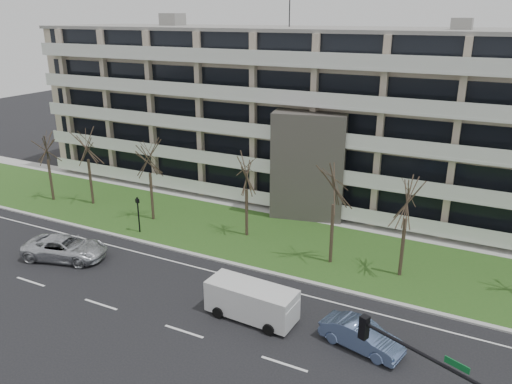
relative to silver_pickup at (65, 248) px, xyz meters
The scene contains 16 objects.
ground 12.96m from the silver_pickup, 15.65° to the right, with size 160.00×160.00×0.00m, color black.
grass_verge 15.69m from the silver_pickup, 37.38° to the left, with size 90.00×10.00×0.06m, color #26521B.
curb 13.26m from the silver_pickup, 19.92° to the left, with size 90.00×0.35×0.12m, color #B2B2AD.
sidewalk 19.52m from the silver_pickup, 50.33° to the left, with size 90.00×2.00×0.08m, color #B2B2AD.
lane_edge_line 12.83m from the silver_pickup, 13.60° to the left, with size 90.00×0.12×0.01m, color white.
apartment_building 26.03m from the silver_pickup, 60.32° to the left, with size 60.50×15.10×18.75m.
silver_pickup is the anchor object (origin of this frame).
blue_sedan 21.48m from the silver_pickup, ahead, with size 1.53×4.38×1.44m, color #6880B5.
white_van 15.22m from the silver_pickup, ahead, with size 5.32×2.37×2.03m.
pedestrian_signal 6.24m from the silver_pickup, 72.98° to the left, with size 0.34×0.31×3.00m.
tree_0 13.79m from the silver_pickup, 141.50° to the left, with size 3.48×3.48×6.96m.
tree_1 12.02m from the silver_pickup, 124.27° to the left, with size 3.78×3.78×7.57m.
tree_2 9.89m from the silver_pickup, 82.71° to the left, with size 3.67×3.67×7.34m.
tree_3 14.10m from the silver_pickup, 43.60° to the left, with size 3.43×3.43×6.87m.
tree_4 19.43m from the silver_pickup, 24.75° to the left, with size 3.89×3.89×7.78m.
tree_5 23.70m from the silver_pickup, 20.58° to the left, with size 3.65×3.65×7.30m.
Camera 1 is at (13.95, -18.90, 16.41)m, focal length 35.00 mm.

